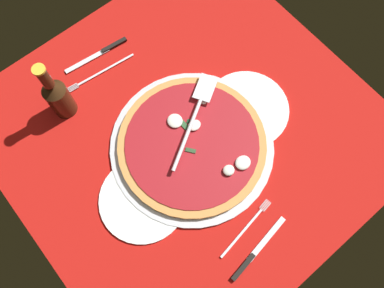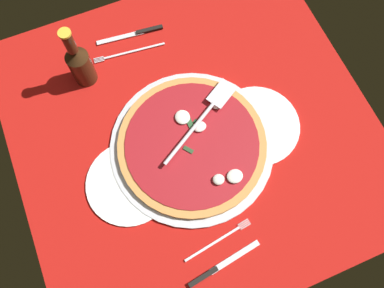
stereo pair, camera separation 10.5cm
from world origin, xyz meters
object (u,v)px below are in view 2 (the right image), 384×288
(dinner_plate_right, at_px, (130,183))
(beer_bottle, at_px, (79,63))
(dinner_plate_left, at_px, (257,125))
(pizza_server, at_px, (201,119))
(place_setting_near, at_px, (133,43))
(place_setting_far, at_px, (218,255))
(pizza, at_px, (192,144))

(dinner_plate_right, xyz_separation_m, beer_bottle, (0.01, -0.34, 0.08))
(dinner_plate_left, distance_m, pizza_server, 0.16)
(dinner_plate_right, relative_size, beer_bottle, 1.04)
(beer_bottle, bearing_deg, place_setting_near, -160.20)
(dinner_plate_left, distance_m, place_setting_near, 0.44)
(dinner_plate_left, bearing_deg, place_setting_far, 48.99)
(pizza_server, distance_m, place_setting_near, 0.33)
(place_setting_far, bearing_deg, place_setting_near, 80.72)
(beer_bottle, bearing_deg, place_setting_far, 104.07)
(place_setting_far, bearing_deg, pizza_server, 65.66)
(pizza_server, distance_m, place_setting_far, 0.35)
(dinner_plate_left, xyz_separation_m, beer_bottle, (0.39, -0.32, 0.08))
(place_setting_far, distance_m, beer_bottle, 0.62)
(pizza, relative_size, place_setting_near, 1.73)
(dinner_plate_left, height_order, place_setting_far, place_setting_far)
(beer_bottle, bearing_deg, dinner_plate_left, 140.10)
(pizza_server, bearing_deg, beer_bottle, 102.68)
(dinner_plate_left, distance_m, beer_bottle, 0.51)
(dinner_plate_left, height_order, pizza, pizza)
(dinner_plate_left, distance_m, dinner_plate_right, 0.38)
(dinner_plate_left, height_order, dinner_plate_right, same)
(place_setting_near, bearing_deg, dinner_plate_left, 126.72)
(dinner_plate_right, bearing_deg, place_setting_far, 118.93)
(pizza_server, bearing_deg, pizza, -163.75)
(dinner_plate_right, xyz_separation_m, place_setting_far, (-0.14, 0.25, -0.00))
(dinner_plate_right, distance_m, place_setting_near, 0.43)
(pizza, xyz_separation_m, pizza_server, (-0.05, -0.05, 0.02))
(pizza_server, relative_size, place_setting_near, 1.16)
(dinner_plate_right, distance_m, place_setting_far, 0.29)
(dinner_plate_right, distance_m, pizza_server, 0.25)
(place_setting_near, bearing_deg, pizza_server, 111.03)
(pizza, height_order, place_setting_near, pizza)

